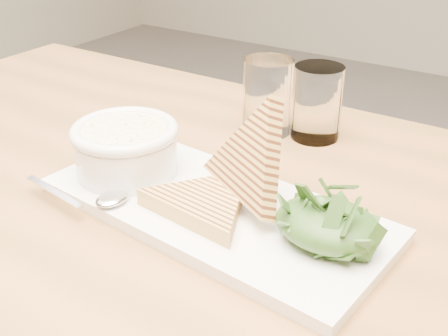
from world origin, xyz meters
The scene contains 14 objects.
table_top centered at (0.01, 0.08, 0.71)m, with size 1.23×0.82×0.04m, color #965F31.
table_leg_bl centered at (-0.55, 0.44, 0.34)m, with size 0.06×0.06×0.69m, color #965F31.
platter centered at (0.09, 0.11, 0.74)m, with size 0.40×0.18×0.01m, color white.
soup_bowl centered at (-0.04, 0.11, 0.77)m, with size 0.12×0.12×0.05m, color white.
soup centered at (-0.04, 0.11, 0.80)m, with size 0.10×0.10×0.01m, color beige.
bowl_rim centered at (-0.04, 0.11, 0.80)m, with size 0.13×0.13×0.01m, color white.
sandwich_flat centered at (0.09, 0.09, 0.75)m, with size 0.15×0.15×0.02m, color tan, non-canonical shape.
sandwich_lean centered at (0.12, 0.13, 0.79)m, with size 0.15×0.15×0.08m, color tan, non-canonical shape.
salad_base centered at (0.23, 0.10, 0.76)m, with size 0.11×0.08×0.04m, color black.
arugula_pile centered at (0.23, 0.10, 0.77)m, with size 0.11×0.10×0.05m, color #376121, non-canonical shape.
spoon_bowl centered at (-0.01, 0.04, 0.75)m, with size 0.03×0.04×0.01m, color silver.
spoon_handle centered at (-0.07, 0.02, 0.75)m, with size 0.10×0.01×0.00m, color silver.
glass_near centered at (0.10, 0.36, 0.78)m, with size 0.07×0.07×0.11m, color white.
glass_far centered at (0.03, 0.34, 0.78)m, with size 0.07×0.07×0.11m, color white.
Camera 1 is at (0.39, -0.34, 1.07)m, focal length 45.00 mm.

